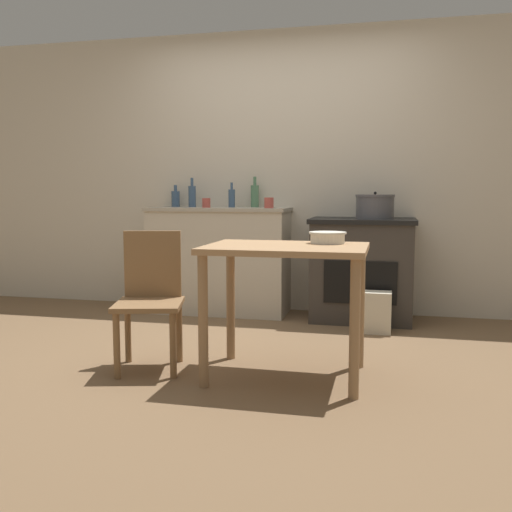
{
  "coord_description": "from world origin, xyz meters",
  "views": [
    {
      "loc": [
        0.95,
        -3.63,
        1.09
      ],
      "look_at": [
        0.0,
        0.46,
        0.62
      ],
      "focal_mm": 40.0,
      "sensor_mm": 36.0,
      "label": 1
    }
  ],
  "objects_px": {
    "flour_sack": "(376,312)",
    "cup_center": "(206,203)",
    "bottle_left": "(232,198)",
    "cup_center_right": "(269,203)",
    "stock_pot": "(375,206)",
    "stove": "(362,269)",
    "work_table": "(286,269)",
    "bottle_center_left": "(176,198)",
    "bottle_mid_left": "(255,195)",
    "mixing_bowl_large": "(328,237)",
    "bottle_far_left": "(192,196)",
    "chair": "(150,296)"
  },
  "relations": [
    {
      "from": "chair",
      "to": "cup_center_right",
      "type": "height_order",
      "value": "cup_center_right"
    },
    {
      "from": "bottle_left",
      "to": "cup_center_right",
      "type": "xyz_separation_m",
      "value": [
        0.38,
        -0.17,
        -0.04
      ]
    },
    {
      "from": "stove",
      "to": "bottle_far_left",
      "type": "bearing_deg",
      "value": 175.18
    },
    {
      "from": "work_table",
      "to": "bottle_left",
      "type": "xyz_separation_m",
      "value": [
        -0.82,
        1.76,
        0.39
      ]
    },
    {
      "from": "chair",
      "to": "bottle_center_left",
      "type": "xyz_separation_m",
      "value": [
        -0.53,
        1.82,
        0.58
      ]
    },
    {
      "from": "bottle_center_left",
      "to": "cup_center",
      "type": "bearing_deg",
      "value": -29.3
    },
    {
      "from": "flour_sack",
      "to": "stock_pot",
      "type": "height_order",
      "value": "stock_pot"
    },
    {
      "from": "bottle_far_left",
      "to": "bottle_mid_left",
      "type": "height_order",
      "value": "bottle_mid_left"
    },
    {
      "from": "work_table",
      "to": "bottle_center_left",
      "type": "bearing_deg",
      "value": 127.14
    },
    {
      "from": "flour_sack",
      "to": "cup_center_right",
      "type": "bearing_deg",
      "value": 158.15
    },
    {
      "from": "stock_pot",
      "to": "stove",
      "type": "bearing_deg",
      "value": 159.45
    },
    {
      "from": "mixing_bowl_large",
      "to": "cup_center",
      "type": "bearing_deg",
      "value": 130.64
    },
    {
      "from": "work_table",
      "to": "flour_sack",
      "type": "xyz_separation_m",
      "value": [
        0.5,
        1.21,
        -0.49
      ]
    },
    {
      "from": "stock_pot",
      "to": "cup_center",
      "type": "bearing_deg",
      "value": 179.58
    },
    {
      "from": "work_table",
      "to": "mixing_bowl_large",
      "type": "height_order",
      "value": "mixing_bowl_large"
    },
    {
      "from": "flour_sack",
      "to": "stove",
      "type": "bearing_deg",
      "value": 107.34
    },
    {
      "from": "cup_center_right",
      "to": "bottle_far_left",
      "type": "bearing_deg",
      "value": 166.14
    },
    {
      "from": "cup_center",
      "to": "cup_center_right",
      "type": "xyz_separation_m",
      "value": [
        0.58,
        -0.03,
        0.0
      ]
    },
    {
      "from": "bottle_left",
      "to": "cup_center_right",
      "type": "bearing_deg",
      "value": -24.21
    },
    {
      "from": "bottle_far_left",
      "to": "cup_center_right",
      "type": "height_order",
      "value": "bottle_far_left"
    },
    {
      "from": "stove",
      "to": "mixing_bowl_large",
      "type": "xyz_separation_m",
      "value": [
        -0.14,
        -1.47,
        0.39
      ]
    },
    {
      "from": "bottle_mid_left",
      "to": "cup_center_right",
      "type": "relative_size",
      "value": 3.03
    },
    {
      "from": "stock_pot",
      "to": "mixing_bowl_large",
      "type": "bearing_deg",
      "value": -99.62
    },
    {
      "from": "work_table",
      "to": "cup_center",
      "type": "relative_size",
      "value": 11.0
    },
    {
      "from": "cup_center_right",
      "to": "cup_center",
      "type": "bearing_deg",
      "value": 176.92
    },
    {
      "from": "stock_pot",
      "to": "mixing_bowl_large",
      "type": "xyz_separation_m",
      "value": [
        -0.24,
        -1.43,
        -0.15
      ]
    },
    {
      "from": "bottle_center_left",
      "to": "bottle_far_left",
      "type": "bearing_deg",
      "value": -15.32
    },
    {
      "from": "mixing_bowl_large",
      "to": "bottle_far_left",
      "type": "height_order",
      "value": "bottle_far_left"
    },
    {
      "from": "chair",
      "to": "bottle_mid_left",
      "type": "relative_size",
      "value": 3.06
    },
    {
      "from": "work_table",
      "to": "mixing_bowl_large",
      "type": "relative_size",
      "value": 4.13
    },
    {
      "from": "chair",
      "to": "mixing_bowl_large",
      "type": "xyz_separation_m",
      "value": [
        1.08,
        0.18,
        0.37
      ]
    },
    {
      "from": "bottle_left",
      "to": "flour_sack",
      "type": "bearing_deg",
      "value": -22.54
    },
    {
      "from": "stove",
      "to": "bottle_left",
      "type": "relative_size",
      "value": 3.89
    },
    {
      "from": "work_table",
      "to": "bottle_mid_left",
      "type": "height_order",
      "value": "bottle_mid_left"
    },
    {
      "from": "chair",
      "to": "mixing_bowl_large",
      "type": "relative_size",
      "value": 3.76
    },
    {
      "from": "stove",
      "to": "bottle_mid_left",
      "type": "xyz_separation_m",
      "value": [
        -0.99,
        0.2,
        0.62
      ]
    },
    {
      "from": "mixing_bowl_large",
      "to": "bottle_center_left",
      "type": "relative_size",
      "value": 1.1
    },
    {
      "from": "work_table",
      "to": "flour_sack",
      "type": "distance_m",
      "value": 1.4
    },
    {
      "from": "flour_sack",
      "to": "cup_center",
      "type": "bearing_deg",
      "value": 164.97
    },
    {
      "from": "bottle_far_left",
      "to": "cup_center_right",
      "type": "xyz_separation_m",
      "value": [
        0.77,
        -0.19,
        -0.06
      ]
    },
    {
      "from": "flour_sack",
      "to": "bottle_left",
      "type": "height_order",
      "value": "bottle_left"
    },
    {
      "from": "stove",
      "to": "bottle_far_left",
      "type": "relative_size",
      "value": 3.25
    },
    {
      "from": "work_table",
      "to": "bottle_center_left",
      "type": "distance_m",
      "value": 2.33
    },
    {
      "from": "flour_sack",
      "to": "bottle_mid_left",
      "type": "relative_size",
      "value": 1.16
    },
    {
      "from": "stock_pot",
      "to": "cup_center_right",
      "type": "distance_m",
      "value": 0.9
    },
    {
      "from": "stove",
      "to": "chair",
      "type": "xyz_separation_m",
      "value": [
        -1.22,
        -1.64,
        0.01
      ]
    },
    {
      "from": "stove",
      "to": "bottle_far_left",
      "type": "distance_m",
      "value": 1.69
    },
    {
      "from": "bottle_mid_left",
      "to": "cup_center_right",
      "type": "distance_m",
      "value": 0.32
    },
    {
      "from": "bottle_left",
      "to": "cup_center_right",
      "type": "relative_size",
      "value": 2.45
    },
    {
      "from": "mixing_bowl_large",
      "to": "cup_center",
      "type": "relative_size",
      "value": 2.66
    }
  ]
}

